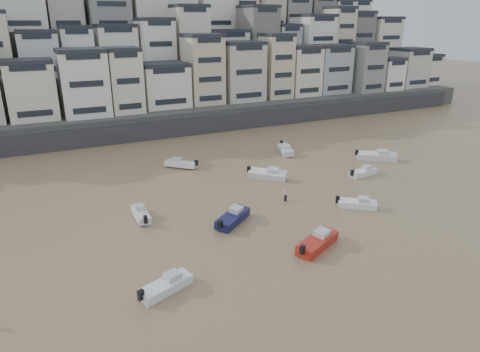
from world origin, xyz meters
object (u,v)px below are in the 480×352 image
boat_c (233,216)px  boat_g (377,155)px  boat_b (357,203)px  boat_h (181,163)px  boat_f (141,213)px  boat_i (285,149)px  person_pink (286,194)px  boat_j (166,284)px  boat_e (268,173)px  boat_d (364,171)px  boat_a (318,240)px

boat_c → boat_g: (28.82, 9.68, 0.11)m
boat_b → boat_c: bearing=-153.2°
boat_c → boat_h: 19.68m
boat_g → boat_h: size_ratio=1.24×
boat_f → boat_i: bearing=-61.8°
boat_b → boat_h: (-13.27, 22.44, 0.06)m
boat_b → boat_g: (14.51, 12.47, 0.23)m
boat_c → person_pink: (8.04, 2.49, 0.11)m
boat_g → boat_h: 29.51m
boat_g → boat_j: bearing=-119.8°
boat_j → boat_e: bearing=22.8°
boat_e → boat_h: bearing=177.8°
boat_e → boat_g: size_ratio=0.88×
boat_f → boat_j: boat_j is taller
boat_c → boat_e: boat_e is taller
boat_d → boat_g: boat_g is taller
boat_a → boat_b: (9.49, 5.47, -0.15)m
boat_h → person_pink: 18.54m
boat_a → person_pink: 11.22m
boat_f → person_pink: person_pink is taller
boat_a → boat_f: (-13.19, 13.60, -0.17)m
boat_a → boat_h: (-3.78, 27.91, -0.09)m
boat_c → boat_d: size_ratio=1.21×
boat_e → boat_f: size_ratio=1.23×
boat_h → boat_c: bearing=130.4°
boat_f → boat_i: size_ratio=0.83×
boat_e → boat_h: size_ratio=1.10×
boat_c → boat_j: size_ratio=1.15×
boat_a → boat_i: bearing=38.5°
boat_e → boat_j: size_ratio=1.15×
boat_a → boat_f: size_ratio=1.27×
boat_a → boat_b: boat_a is taller
boat_d → boat_h: (-21.34, 14.34, 0.07)m
boat_e → boat_f: 18.85m
boat_c → boat_f: boat_c is taller
boat_b → boat_f: boat_b is taller
boat_c → boat_d: (22.38, 5.31, -0.13)m
boat_c → boat_j: boat_c is taller
boat_d → boat_f: 30.75m
boat_d → boat_g: bearing=29.2°
boat_f → person_pink: (16.42, -2.86, 0.25)m
boat_i → boat_a: bearing=-8.8°
boat_e → person_pink: (-1.86, -7.48, 0.11)m
boat_b → boat_e: 13.49m
boat_f → boat_e: bearing=-74.7°
boat_b → boat_e: (-4.41, 12.75, 0.13)m
boat_i → boat_j: size_ratio=1.14×
boat_a → boat_g: 29.96m
boat_c → boat_i: bearing=9.3°
person_pink → boat_j: bearing=-148.1°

